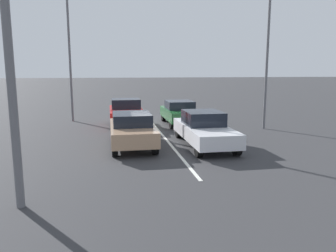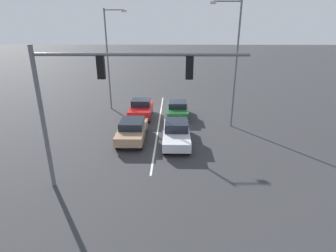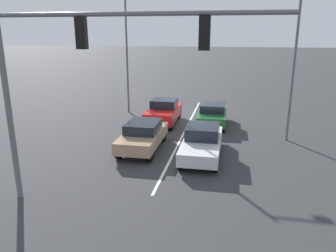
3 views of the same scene
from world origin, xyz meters
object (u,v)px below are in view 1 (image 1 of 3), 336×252
object	(u,v)px
street_lamp_left_shoulder	(265,30)
street_lamp_right_shoulder	(72,38)
car_red_midlane_second	(126,113)
car_silver_leftlane_front	(204,129)
car_tan_midlane_front	(132,129)
car_darkgreen_leftlane_second	(180,112)

from	to	relation	value
street_lamp_left_shoulder	street_lamp_right_shoulder	bearing A→B (deg)	-24.73
car_red_midlane_second	street_lamp_right_shoulder	size ratio (longest dim) A/B	0.44
car_silver_leftlane_front	car_red_midlane_second	xyz separation A→B (m)	(3.07, -5.47, 0.06)
street_lamp_right_shoulder	street_lamp_left_shoulder	world-z (taller)	street_lamp_left_shoulder
car_tan_midlane_front	street_lamp_right_shoulder	bearing A→B (deg)	-68.50
street_lamp_right_shoulder	street_lamp_left_shoulder	bearing A→B (deg)	155.27
car_tan_midlane_front	car_red_midlane_second	xyz separation A→B (m)	(-0.02, -5.11, 0.03)
car_silver_leftlane_front	car_darkgreen_leftlane_second	bearing A→B (deg)	-91.48
car_darkgreen_leftlane_second	car_silver_leftlane_front	bearing A→B (deg)	88.52
car_tan_midlane_front	street_lamp_left_shoulder	distance (m)	9.14
car_darkgreen_leftlane_second	street_lamp_left_shoulder	xyz separation A→B (m)	(-4.08, 2.30, 4.62)
car_silver_leftlane_front	street_lamp_left_shoulder	world-z (taller)	street_lamp_left_shoulder
car_red_midlane_second	street_lamp_left_shoulder	xyz separation A→B (m)	(-7.30, 2.14, 4.57)
car_silver_leftlane_front	street_lamp_left_shoulder	xyz separation A→B (m)	(-4.23, -3.33, 4.63)
car_darkgreen_leftlane_second	street_lamp_left_shoulder	bearing A→B (deg)	150.56
street_lamp_right_shoulder	car_darkgreen_leftlane_second	bearing A→B (deg)	158.53
car_darkgreen_leftlane_second	street_lamp_right_shoulder	bearing A→B (deg)	-21.47
car_darkgreen_leftlane_second	street_lamp_right_shoulder	distance (m)	8.10
car_darkgreen_leftlane_second	street_lamp_right_shoulder	xyz separation A→B (m)	(6.29, -2.47, 4.47)
car_tan_midlane_front	car_red_midlane_second	distance (m)	5.11
car_tan_midlane_front	car_red_midlane_second	bearing A→B (deg)	-90.27
car_tan_midlane_front	street_lamp_right_shoulder	xyz separation A→B (m)	(3.05, -7.75, 4.45)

